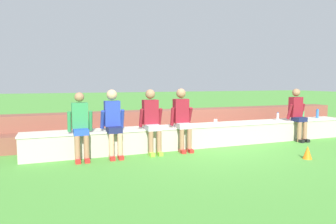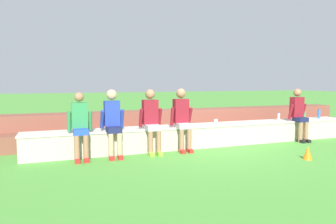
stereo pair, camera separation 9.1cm
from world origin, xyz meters
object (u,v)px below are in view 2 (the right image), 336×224
water_bottle_near_left (279,117)px  sports_cone (308,153)px  person_center (151,119)px  person_far_right (299,113)px  person_left_of_center (113,121)px  person_right_of_center (182,117)px  person_far_left (80,124)px  water_bottle_mid_right (319,114)px  water_bottle_near_right (304,115)px  plastic_cup_right_end (216,122)px

water_bottle_near_left → sports_cone: bearing=-113.9°
person_center → person_far_right: (4.17, -0.00, -0.01)m
person_left_of_center → person_right_of_center: 1.61m
person_center → person_right_of_center: bearing=-0.3°
person_far_right → person_right_of_center: bearing=-180.0°
person_far_left → sports_cone: size_ratio=5.09×
sports_cone → person_left_of_center: bearing=156.3°
person_left_of_center → water_bottle_mid_right: (6.07, 0.31, -0.11)m
person_right_of_center → water_bottle_near_left: size_ratio=6.65×
person_right_of_center → sports_cone: 2.78m
water_bottle_near_right → sports_cone: size_ratio=0.89×
water_bottle_near_right → water_bottle_near_left: size_ratio=1.12×
person_left_of_center → water_bottle_near_right: bearing=3.2°
person_left_of_center → person_center: size_ratio=1.00×
water_bottle_mid_right → sports_cone: 3.08m
person_left_of_center → water_bottle_mid_right: bearing=2.9°
water_bottle_near_right → sports_cone: 2.69m
person_right_of_center → person_left_of_center: bearing=-179.8°
person_left_of_center → sports_cone: 4.15m
person_far_right → sports_cone: bearing=-127.8°
person_center → water_bottle_near_left: (3.74, 0.27, -0.13)m
person_center → person_right_of_center: 0.74m
person_right_of_center → person_far_left: bearing=-178.8°
person_center → plastic_cup_right_end: size_ratio=11.64×
person_far_right → water_bottle_near_left: person_far_right is taller
person_center → sports_cone: 3.39m
person_far_left → water_bottle_near_left: bearing=3.5°
water_bottle_mid_right → plastic_cup_right_end: size_ratio=2.18×
person_far_right → plastic_cup_right_end: person_far_right is taller
person_far_right → sports_cone: 2.19m
sports_cone → water_bottle_near_left: bearing=66.1°
person_left_of_center → person_right_of_center: (1.61, 0.01, 0.01)m
water_bottle_mid_right → plastic_cup_right_end: 3.44m
person_far_right → sports_cone: size_ratio=5.20×
water_bottle_near_left → person_far_left: bearing=-176.5°
person_right_of_center → plastic_cup_right_end: size_ratio=11.74×
person_far_right → water_bottle_mid_right: 1.08m
person_right_of_center → water_bottle_near_left: bearing=5.3°
person_right_of_center → person_far_right: person_right_of_center is taller
person_center → sports_cone: size_ratio=5.26×
person_center → water_bottle_near_right: person_center is taller
person_left_of_center → person_center: bearing=0.7°
water_bottle_mid_right → sports_cone: (-2.32, -1.96, -0.54)m
water_bottle_near_left → person_center: bearing=-175.8°
person_far_right → sports_cone: person_far_right is taller
person_far_left → person_far_right: (5.71, 0.05, 0.03)m
water_bottle_mid_right → person_far_left: bearing=-177.0°
person_left_of_center → water_bottle_near_left: size_ratio=6.61×
person_center → water_bottle_mid_right: 5.21m
person_far_left → water_bottle_near_right: person_far_left is taller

